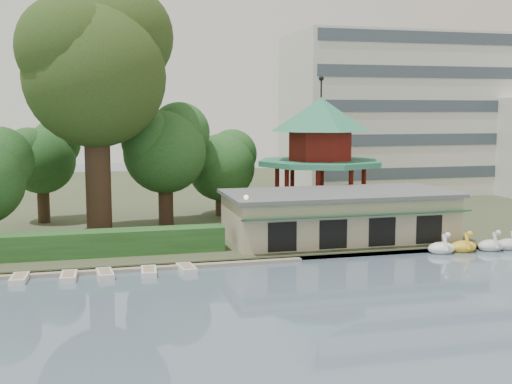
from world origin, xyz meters
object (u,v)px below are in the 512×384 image
object	(u,v)px
dock	(56,272)
big_tree	(97,63)
boathouse	(339,215)
pavilion	(320,146)

from	to	relation	value
dock	big_tree	size ratio (longest dim) A/B	1.62
dock	boathouse	bearing A→B (deg)	12.24
boathouse	pavilion	size ratio (longest dim) A/B	1.38
dock	pavilion	world-z (taller)	pavilion
boathouse	pavilion	distance (m)	11.43
boathouse	big_tree	xyz separation A→B (m)	(-18.84, 6.21, 12.34)
dock	pavilion	bearing A→B (deg)	31.66
boathouse	big_tree	bearing A→B (deg)	161.75
dock	boathouse	distance (m)	22.62
pavilion	dock	bearing A→B (deg)	-148.34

